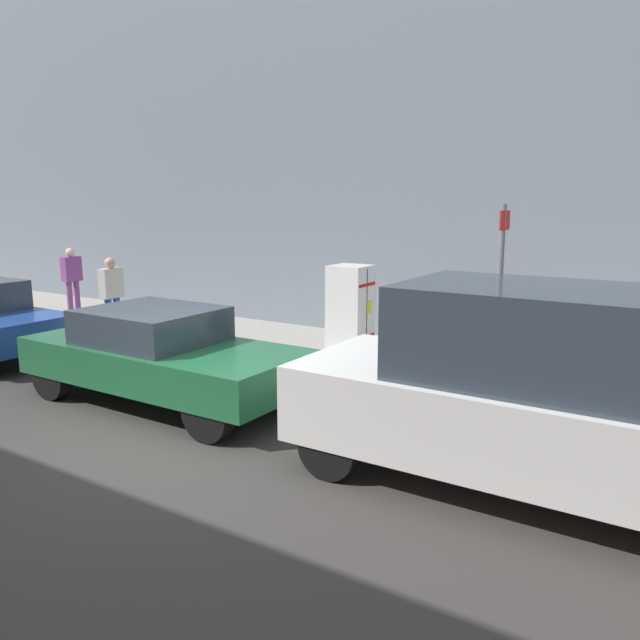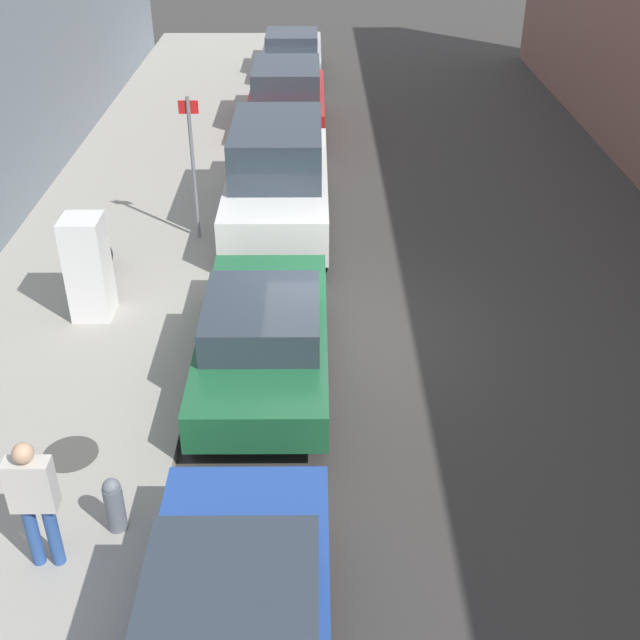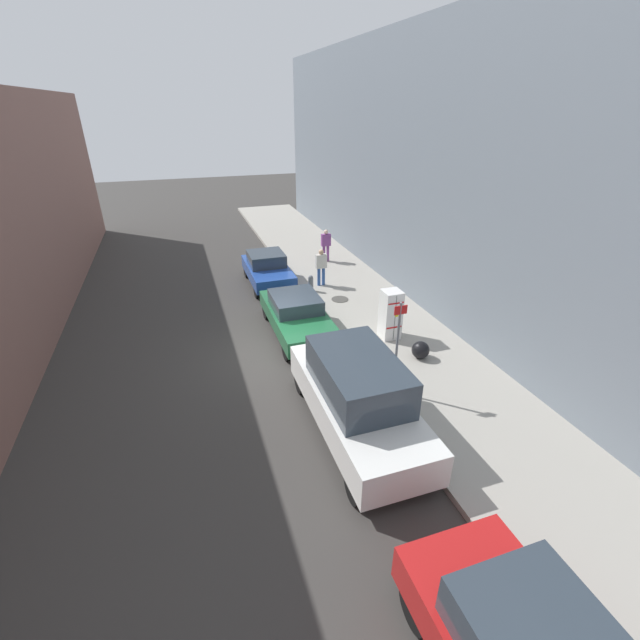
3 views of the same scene
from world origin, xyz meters
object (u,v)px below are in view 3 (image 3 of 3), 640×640
trash_bag (421,350)px  parked_hatchback_blue (267,269)px  parked_sedan_green (297,314)px  parked_van_white (357,396)px  fire_hydrant (311,283)px  street_sign_post (397,344)px  discarded_refrigerator (391,314)px  pedestrian_standing_near (321,265)px  pedestrian_walking_far (326,243)px

trash_bag → parked_hatchback_blue: bearing=-68.6°
parked_sedan_green → parked_van_white: 5.47m
fire_hydrant → trash_bag: bearing=104.8°
street_sign_post → fire_hydrant: bearing=-89.8°
discarded_refrigerator → trash_bag: bearing=101.0°
pedestrian_standing_near → trash_bag: bearing=53.1°
street_sign_post → pedestrian_walking_far: street_sign_post is taller
fire_hydrant → parked_hatchback_blue: bearing=-49.5°
fire_hydrant → pedestrian_standing_near: size_ratio=0.44×
fire_hydrant → pedestrian_walking_far: 4.07m
fire_hydrant → parked_sedan_green: bearing=64.6°
discarded_refrigerator → parked_van_white: (2.88, 3.88, 0.03)m
pedestrian_walking_far → parked_van_white: size_ratio=0.31×
trash_bag → pedestrian_walking_far: 9.91m
street_sign_post → pedestrian_standing_near: (-0.62, -8.19, -0.59)m
pedestrian_standing_near → parked_sedan_green: 4.28m
pedestrian_walking_far → parked_van_white: bearing=69.8°
street_sign_post → parked_van_white: (1.53, 0.94, -0.65)m
discarded_refrigerator → parked_van_white: size_ratio=0.33×
fire_hydrant → parked_van_white: 8.78m
trash_bag → parked_hatchback_blue: size_ratio=0.15×
street_sign_post → parked_van_white: street_sign_post is taller
fire_hydrant → pedestrian_standing_near: 1.00m
street_sign_post → pedestrian_walking_far: size_ratio=1.69×
parked_hatchback_blue → discarded_refrigerator: bearing=113.8°
fire_hydrant → pedestrian_walking_far: pedestrian_walking_far is taller
discarded_refrigerator → parked_hatchback_blue: size_ratio=0.45×
street_sign_post → trash_bag: bearing=-140.5°
pedestrian_standing_near → pedestrian_walking_far: bearing=-158.3°
trash_bag → fire_hydrant: bearing=-75.2°
trash_bag → pedestrian_walking_far: size_ratio=0.35×
discarded_refrigerator → pedestrian_standing_near: bearing=-82.1°
pedestrian_walking_far → street_sign_post: bearing=75.9°
pedestrian_walking_far → discarded_refrigerator: bearing=81.7°
parked_hatchback_blue → street_sign_post: bearing=99.2°
parked_hatchback_blue → pedestrian_standing_near: bearing=149.5°
parked_sedan_green → street_sign_post: bearing=108.7°
trash_bag → pedestrian_walking_far: bearing=-91.4°
parked_hatchback_blue → parked_sedan_green: bearing=90.0°
parked_van_white → discarded_refrigerator: bearing=-126.6°
parked_sedan_green → parked_van_white: bearing=90.0°
fire_hydrant → pedestrian_standing_near: pedestrian_standing_near is taller
pedestrian_standing_near → parked_van_white: size_ratio=0.32×
street_sign_post → pedestrian_standing_near: street_sign_post is taller
pedestrian_walking_far → parked_van_white: (3.43, 12.18, -0.05)m
fire_hydrant → parked_sedan_green: 3.52m
trash_bag → pedestrian_standing_near: 6.94m
discarded_refrigerator → parked_sedan_green: discarded_refrigerator is taller
discarded_refrigerator → pedestrian_standing_near: size_ratio=1.04×
pedestrian_walking_far → pedestrian_standing_near: bearing=62.8°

